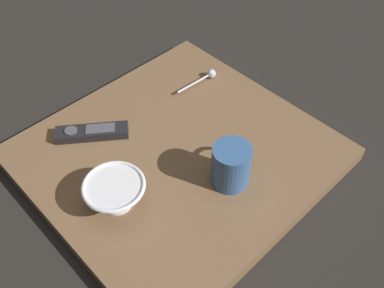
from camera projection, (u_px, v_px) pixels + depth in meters
ground_plane at (178, 160)px, 1.01m from camera, size 6.00×6.00×0.00m
table at (178, 155)px, 1.00m from camera, size 0.60×0.63×0.04m
cereal_bowl at (115, 193)px, 0.86m from camera, size 0.13×0.13×0.06m
coffee_mug at (231, 165)px, 0.89m from camera, size 0.08×0.12×0.10m
teaspoon at (208, 76)px, 1.15m from camera, size 0.02×0.13×0.02m
tv_remote_near at (92, 132)px, 1.01m from camera, size 0.14×0.16×0.02m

